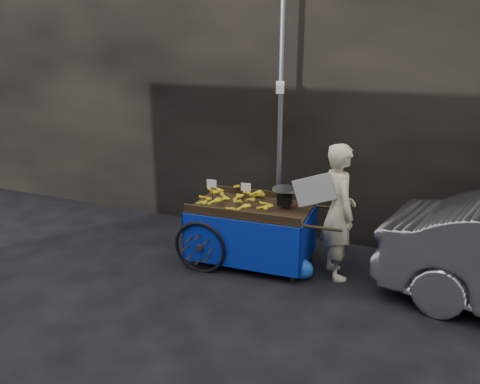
% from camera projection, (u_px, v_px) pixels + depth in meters
% --- Properties ---
extents(ground, '(80.00, 80.00, 0.00)m').
position_uv_depth(ground, '(226.00, 271.00, 6.47)').
color(ground, black).
rests_on(ground, ground).
extents(building_wall, '(13.50, 2.00, 5.00)m').
position_uv_depth(building_wall, '(311.00, 75.00, 7.85)').
color(building_wall, black).
rests_on(building_wall, ground).
extents(street_pole, '(0.12, 0.10, 4.00)m').
position_uv_depth(street_pole, '(281.00, 114.00, 6.89)').
color(street_pole, slate).
rests_on(street_pole, ground).
extents(banana_cart, '(2.30, 1.19, 1.22)m').
position_uv_depth(banana_cart, '(248.00, 211.00, 6.56)').
color(banana_cart, black).
rests_on(banana_cart, ground).
extents(vendor, '(0.95, 0.79, 1.81)m').
position_uv_depth(vendor, '(339.00, 212.00, 6.10)').
color(vendor, beige).
rests_on(vendor, ground).
extents(plastic_bag, '(0.31, 0.25, 0.28)m').
position_uv_depth(plastic_bag, '(302.00, 269.00, 6.22)').
color(plastic_bag, blue).
rests_on(plastic_bag, ground).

